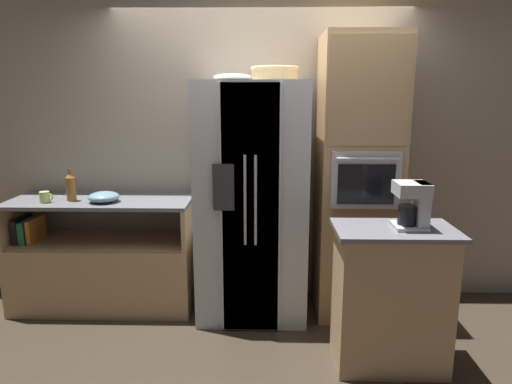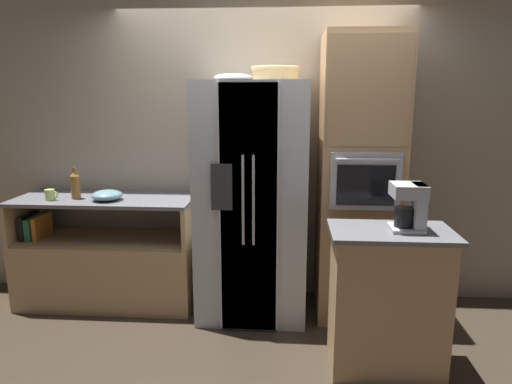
% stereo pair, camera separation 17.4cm
% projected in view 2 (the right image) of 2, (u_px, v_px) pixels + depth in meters
% --- Properties ---
extents(ground_plane, '(20.00, 20.00, 0.00)m').
position_uv_depth(ground_plane, '(260.00, 314.00, 3.81)').
color(ground_plane, '#382D23').
extents(wall_back, '(12.00, 0.06, 2.80)m').
position_uv_depth(wall_back, '(264.00, 141.00, 4.00)').
color(wall_back, tan).
rests_on(wall_back, ground_plane).
extents(counter_left, '(1.51, 0.60, 0.94)m').
position_uv_depth(counter_left, '(109.00, 265.00, 3.99)').
color(counter_left, tan).
rests_on(counter_left, ground_plane).
extents(refrigerator, '(0.87, 0.78, 1.90)m').
position_uv_depth(refrigerator, '(253.00, 201.00, 3.70)').
color(refrigerator, silver).
rests_on(refrigerator, ground_plane).
extents(wall_oven, '(0.62, 0.71, 2.25)m').
position_uv_depth(wall_oven, '(358.00, 180.00, 3.65)').
color(wall_oven, tan).
rests_on(wall_oven, ground_plane).
extents(island_counter, '(0.78, 0.48, 0.96)m').
position_uv_depth(island_counter, '(387.00, 300.00, 2.98)').
color(island_counter, tan).
rests_on(island_counter, ground_plane).
extents(wicker_basket, '(0.37, 0.37, 0.11)m').
position_uv_depth(wicker_basket, '(275.00, 73.00, 3.48)').
color(wicker_basket, tan).
rests_on(wicker_basket, refrigerator).
extents(fruit_bowl, '(0.29, 0.29, 0.06)m').
position_uv_depth(fruit_bowl, '(233.00, 77.00, 3.49)').
color(fruit_bowl, white).
rests_on(fruit_bowl, refrigerator).
extents(bottle_tall, '(0.08, 0.08, 0.27)m').
position_uv_depth(bottle_tall, '(75.00, 185.00, 3.79)').
color(bottle_tall, brown).
rests_on(bottle_tall, counter_left).
extents(mug, '(0.11, 0.08, 0.09)m').
position_uv_depth(mug, '(50.00, 195.00, 3.75)').
color(mug, '#B2D166').
rests_on(mug, counter_left).
extents(mixing_bowl, '(0.25, 0.25, 0.09)m').
position_uv_depth(mixing_bowl, '(107.00, 195.00, 3.75)').
color(mixing_bowl, '#668C99').
rests_on(mixing_bowl, counter_left).
extents(coffee_maker, '(0.20, 0.21, 0.30)m').
position_uv_depth(coffee_maker, '(411.00, 205.00, 2.84)').
color(coffee_maker, '#B2B2B7').
rests_on(coffee_maker, island_counter).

